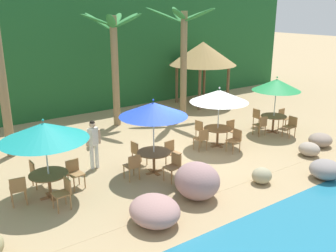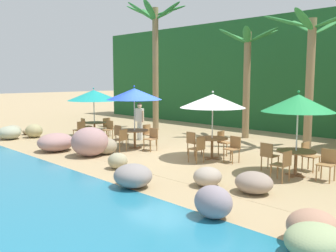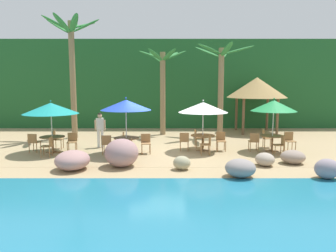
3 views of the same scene
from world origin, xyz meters
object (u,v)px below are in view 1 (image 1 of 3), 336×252
Objects in this scene: dining_table_teal at (49,178)px; chair_green_inland at (258,116)px; umbrella_white at (219,96)px; palapa_hut at (203,54)px; chair_blue_left at (133,165)px; chair_blue_seaward at (172,151)px; chair_green_left at (261,124)px; umbrella_teal at (44,131)px; chair_teal_inland at (36,172)px; chair_white_left at (202,138)px; dining_table_white at (218,131)px; chair_white_inland at (201,129)px; chair_teal_left at (18,189)px; chair_teal_right at (64,191)px; palm_tree_third at (184,44)px; chair_blue_inland at (137,151)px; chair_blue_right at (174,165)px; umbrella_blue at (153,109)px; chair_white_seaward at (232,129)px; umbrella_green at (277,85)px; chair_white_right at (235,139)px; palm_tree_second at (114,51)px; dining_table_green at (274,118)px; dining_table_blue at (154,155)px; chair_teal_seaward at (74,172)px; waiter_in_white at (93,141)px; chair_green_seaward at (283,117)px; chair_green_right at (291,125)px.

dining_table_teal is 9.99m from chair_green_inland.
umbrella_white is 6.93m from palapa_hut.
chair_blue_left is at bearing -8.91° from dining_table_teal.
chair_blue_seaward is 4.92m from chair_green_left.
umbrella_teal is at bearing 171.09° from chair_blue_left.
chair_green_left is (9.23, -0.63, 0.00)m from chair_teal_inland.
dining_table_white is at bearing 3.48° from chair_white_left.
chair_teal_inland is 6.75m from chair_white_inland.
chair_teal_left is 1.31m from chair_teal_right.
chair_blue_inland is at bearing -141.51° from palm_tree_third.
chair_blue_right and chair_white_left have the same top height.
dining_table_teal is at bearing -90.00° from umbrella_teal.
umbrella_blue reaches higher than chair_white_seaward.
umbrella_green is at bearing -1.80° from dining_table_white.
palm_tree_second is at bearing 109.72° from chair_white_right.
umbrella_teal is 2.79× the size of chair_green_inland.
dining_table_green is at bearing -15.72° from chair_white_inland.
umbrella_green is at bearing 5.17° from chair_blue_left.
chair_blue_left is at bearing -7.11° from chair_teal_left.
chair_teal_inland is 1.11m from chair_teal_left.
umbrella_teal is 2.21× the size of dining_table_white.
dining_table_blue is 0.86m from chair_blue_inland.
chair_white_left is (6.79, 0.30, 0.00)m from chair_teal_left.
palapa_hut is at bearing 31.42° from palm_tree_third.
umbrella_green is at bearing -1.80° from umbrella_white.
chair_teal_right is 0.37× the size of umbrella_white.
chair_teal_seaward is 0.79× the size of dining_table_white.
umbrella_green reaches higher than chair_blue_right.
chair_blue_inland is 6.92m from umbrella_green.
umbrella_teal is 2.21× the size of dining_table_teal.
umbrella_white is 0.64× the size of palapa_hut.
chair_white_inland is 0.35× the size of umbrella_green.
palapa_hut reaches higher than chair_blue_seaward.
chair_blue_inland is 0.51× the size of waiter_in_white.
chair_blue_left is 1.00× the size of chair_white_seaward.
umbrella_green is at bearing 1.61° from dining_table_teal.
chair_green_seaward is 0.51× the size of waiter_in_white.
palm_tree_third reaches higher than dining_table_white.
umbrella_teal reaches higher than dining_table_teal.
chair_green_inland and chair_green_left have the same top height.
chair_teal_right is 0.16× the size of palm_tree_third.
chair_teal_right is 0.35× the size of umbrella_green.
chair_white_inland is 1.00× the size of chair_green_inland.
chair_teal_seaward is at bearing 160.67° from chair_blue_left.
chair_blue_inland is (4.09, 0.52, 0.00)m from chair_teal_left.
chair_green_right reaches higher than dining_table_blue.
palm_tree_third is (-0.89, 4.29, 3.06)m from chair_green_left.
dining_table_blue is at bearing -167.64° from chair_green_inland.
palapa_hut is (7.49, 5.49, 2.29)m from chair_blue_inland.
chair_teal_right is 6.79m from chair_white_right.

